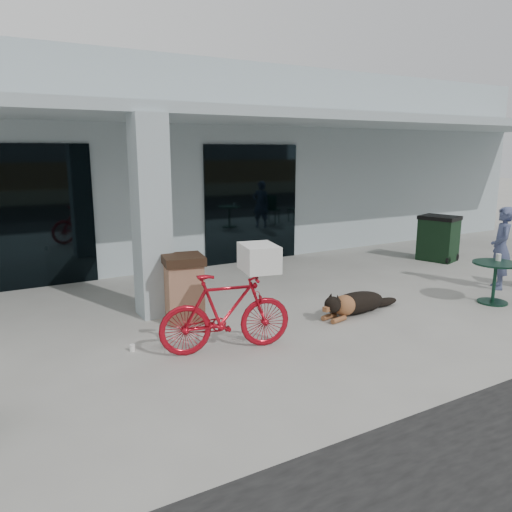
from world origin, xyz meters
TOP-DOWN VIEW (x-y plane):
  - ground at (0.00, 0.00)m, footprint 80.00×80.00m
  - building at (0.00, 8.50)m, footprint 22.00×7.00m
  - storefront_glass_left at (-3.20, 4.98)m, footprint 2.80×0.06m
  - storefront_glass_right at (1.80, 4.98)m, footprint 2.40×0.06m
  - column at (-1.50, 2.30)m, footprint 0.50×0.50m
  - overhang at (0.00, 3.60)m, footprint 22.00×2.80m
  - bicycle at (-1.18, 0.40)m, footprint 1.81×0.84m
  - laundry_basket at (-0.74, 0.31)m, footprint 0.54×0.66m
  - dog at (1.30, 0.70)m, footprint 1.28×0.64m
  - cup_near_dog at (-2.26, 1.00)m, footprint 0.08×0.08m
  - cafe_table_far at (3.73, -0.03)m, footprint 0.86×0.86m
  - person at (4.65, 0.52)m, footprint 0.66×0.67m
  - cup_on_table at (3.89, 0.05)m, footprint 0.10×0.10m
  - trash_receptacle at (-1.20, 1.80)m, footprint 0.70×0.70m
  - wheeled_bin at (5.65, 2.80)m, footprint 0.88×0.99m

SIDE VIEW (x-z plane):
  - ground at x=0.00m, z-range 0.00..0.00m
  - cup_near_dog at x=-2.26m, z-range 0.00..0.09m
  - dog at x=1.30m, z-range 0.00..0.41m
  - cafe_table_far at x=3.73m, z-range 0.00..0.71m
  - trash_receptacle at x=-1.20m, z-range 0.00..1.02m
  - bicycle at x=-1.18m, z-range 0.00..1.05m
  - wheeled_bin at x=5.65m, z-range 0.00..1.07m
  - cup_on_table at x=3.89m, z-range 0.71..0.83m
  - person at x=4.65m, z-range 0.00..1.55m
  - laundry_basket at x=-0.74m, z-range 1.05..1.39m
  - storefront_glass_left at x=-3.20m, z-range 0.00..2.70m
  - storefront_glass_right at x=1.80m, z-range 0.00..2.70m
  - column at x=-1.50m, z-range 0.00..3.12m
  - building at x=0.00m, z-range 0.00..4.50m
  - overhang at x=0.00m, z-range 3.12..3.30m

